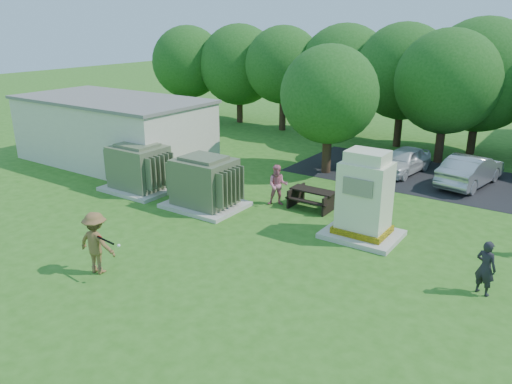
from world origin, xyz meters
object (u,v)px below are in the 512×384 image
Objects in this scene: transformer_right at (205,183)px; picnic_table at (313,196)px; transformer_left at (139,168)px; person_at_picnic at (278,185)px; car_silver_a at (471,170)px; generator_cabinet at (364,200)px; car_white at (404,160)px; batter at (96,243)px; person_by_generator at (485,268)px.

transformer_right is 4.31m from picnic_table.
transformer_left is at bearing 180.00° from transformer_right.
transformer_right is (3.70, 0.00, 0.00)m from transformer_left.
person_at_picnic is 0.39× the size of car_silver_a.
transformer_left reaches higher than car_silver_a.
transformer_right is at bearing -147.48° from picnic_table.
person_at_picnic is at bearing 165.99° from generator_cabinet.
transformer_left is 0.82× the size of car_white.
transformer_right is at bearing 0.00° from transformer_left.
transformer_left reaches higher than batter.
transformer_right reaches higher than car_silver_a.
transformer_right is 1.60× the size of batter.
car_white is 3.11m from car_silver_a.
transformer_left is 7.58m from batter.
generator_cabinet is at bearing -137.29° from batter.
car_white is (4.94, 9.03, -0.34)m from transformer_right.
car_silver_a is (11.75, 8.85, -0.27)m from transformer_left.
transformer_left reaches higher than picnic_table.
picnic_table is 6.87m from car_white.
transformer_left is 14.71m from car_silver_a.
batter is at bearing -81.02° from transformer_right.
batter reaches higher than person_at_picnic.
car_white is at bearing 99.57° from generator_cabinet.
transformer_right reaches higher than car_white.
batter is at bearing -107.78° from picnic_table.
car_silver_a is (-2.50, 9.76, -0.08)m from person_by_generator.
car_silver_a is at bearing 77.99° from generator_cabinet.
car_white is (2.67, 7.23, -0.20)m from person_at_picnic.
batter is 16.45m from car_silver_a.
transformer_right is at bearing -171.26° from person_at_picnic.
transformer_right reaches higher than person_by_generator.
transformer_left is at bearing -126.16° from car_white.
person_by_generator is (6.94, -3.22, 0.31)m from picnic_table.
person_by_generator is (4.21, -1.70, -0.55)m from generator_cabinet.
person_by_generator is at bearing 114.03° from car_silver_a.
transformer_right is 6.07m from batter.
picnic_table is 7.92m from car_silver_a.
person_by_generator is 0.37× the size of car_silver_a.
batter reaches higher than person_by_generator.
generator_cabinet reaches higher than batter.
car_silver_a is (4.44, 6.55, 0.23)m from picnic_table.
generator_cabinet is at bearing 7.10° from transformer_right.
picnic_table is 0.42× the size of car_silver_a.
transformer_right is 1.69× the size of picnic_table.
car_silver_a reaches higher than car_white.
picnic_table is 1.47m from person_at_picnic.
picnic_table is (7.31, 2.30, -0.49)m from transformer_left.
batter is 10.86m from person_by_generator.
car_white is (-1.39, 8.24, -0.70)m from generator_cabinet.
car_silver_a is (5.77, 7.05, -0.13)m from person_at_picnic.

